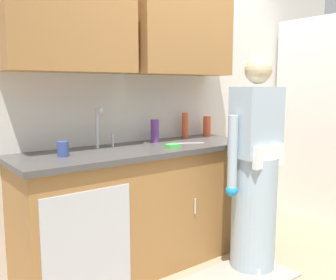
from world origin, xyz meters
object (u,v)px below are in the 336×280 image
bottle_water_short (155,131)px  knife_on_counter (190,143)px  bottle_cleaner_spray (207,126)px  person_at_sink (255,181)px  cup_by_sink (63,149)px  sponge (173,146)px  sink (111,152)px  bottle_dish_liquid (185,125)px

bottle_water_short → knife_on_counter: size_ratio=0.79×
bottle_cleaner_spray → person_at_sink: bearing=-106.0°
person_at_sink → cup_by_sink: size_ratio=16.02×
sponge → bottle_cleaner_spray: bearing=27.8°
sink → cup_by_sink: 0.38m
cup_by_sink → knife_on_counter: cup_by_sink is taller
person_at_sink → sponge: (-0.48, 0.40, 0.26)m
bottle_cleaner_spray → cup_by_sink: size_ratio=1.82×
sink → sponge: sink is taller
cup_by_sink → sponge: cup_by_sink is taller
sink → bottle_water_short: sink is taller
sink → person_at_sink: person_at_sink is taller
bottle_cleaner_spray → cup_by_sink: bottle_cleaner_spray is taller
bottle_cleaner_spray → knife_on_counter: bearing=-148.8°
bottle_water_short → person_at_sink: bearing=-60.1°
bottle_water_short → bottle_cleaner_spray: 0.64m
bottle_dish_liquid → sponge: bottle_dish_liquid is taller
bottle_cleaner_spray → cup_by_sink: 1.51m
cup_by_sink → knife_on_counter: (1.05, -0.07, -0.05)m
sink → sponge: size_ratio=4.55×
sink → bottle_dish_liquid: size_ratio=2.21×
bottle_dish_liquid → cup_by_sink: 1.27m
bottle_dish_liquid → sponge: bearing=-138.8°
sink → sponge: (0.43, -0.18, 0.03)m
knife_on_counter → sponge: 0.27m
cup_by_sink → person_at_sink: bearing=-24.0°
bottle_dish_liquid → bottle_water_short: bearing=-169.3°
cup_by_sink → knife_on_counter: bearing=-3.7°
person_at_sink → bottle_water_short: person_at_sink is taller
bottle_cleaner_spray → knife_on_counter: bottle_cleaner_spray is taller
sink → bottle_cleaner_spray: size_ratio=2.72×
bottle_water_short → cup_by_sink: bottle_water_short is taller
sponge → person_at_sink: bearing=-40.3°
sponge → sink: bearing=157.2°
person_at_sink → cup_by_sink: (-1.28, 0.57, 0.30)m
bottle_water_short → cup_by_sink: size_ratio=1.87×
sponge → cup_by_sink: bearing=168.4°
knife_on_counter → bottle_water_short: bearing=156.1°
knife_on_counter → sponge: bearing=-132.8°
sink → sponge: bearing=-22.8°
person_at_sink → bottle_cleaner_spray: size_ratio=8.81×
bottle_dish_liquid → sink: bearing=-166.2°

